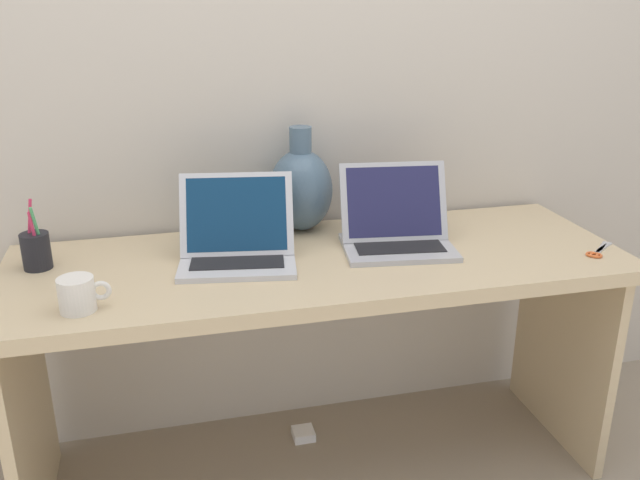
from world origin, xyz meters
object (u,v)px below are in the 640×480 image
at_px(pen_cup, 36,250).
at_px(coffee_mug, 78,294).
at_px(scissors, 597,252).
at_px(green_vase, 301,188).
at_px(laptop_left, 237,239).
at_px(power_brick, 303,434).
at_px(laptop_right, 396,225).

bearing_deg(pen_cup, coffee_mug, -66.29).
xyz_separation_m(coffee_mug, pen_cup, (-0.13, 0.29, 0.01)).
bearing_deg(scissors, green_vase, 152.32).
xyz_separation_m(green_vase, scissors, (0.76, -0.40, -0.13)).
xyz_separation_m(laptop_left, scissors, (0.98, -0.19, -0.06)).
relative_size(scissors, power_brick, 1.85).
xyz_separation_m(laptop_left, power_brick, (0.20, 0.12, -0.75)).
bearing_deg(scissors, power_brick, 158.09).
bearing_deg(pen_cup, laptop_left, -7.39).
relative_size(laptop_left, scissors, 2.62).
xyz_separation_m(laptop_right, pen_cup, (-0.97, 0.07, -0.01)).
relative_size(laptop_left, power_brick, 4.86).
bearing_deg(scissors, coffee_mug, -178.71).
distance_m(laptop_left, coffee_mug, 0.45).
bearing_deg(power_brick, scissors, -21.91).
bearing_deg(green_vase, scissors, -27.68).
distance_m(laptop_right, power_brick, 0.80).
bearing_deg(coffee_mug, pen_cup, 113.71).
bearing_deg(power_brick, pen_cup, -175.73).
relative_size(laptop_left, green_vase, 1.08).
xyz_separation_m(green_vase, power_brick, (-0.02, -0.09, -0.82)).
bearing_deg(scissors, laptop_left, 168.95).
height_order(green_vase, pen_cup, green_vase).
distance_m(green_vase, pen_cup, 0.76).
relative_size(laptop_right, green_vase, 1.06).
bearing_deg(laptop_right, power_brick, 154.35).
distance_m(pen_cup, power_brick, 1.04).
bearing_deg(pen_cup, laptop_right, -3.88).
distance_m(laptop_right, pen_cup, 0.98).
distance_m(green_vase, scissors, 0.87).
height_order(laptop_right, pen_cup, laptop_right).
bearing_deg(power_brick, laptop_left, -149.19).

